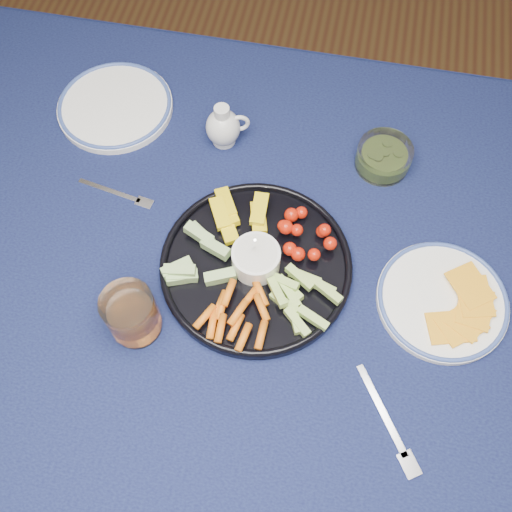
% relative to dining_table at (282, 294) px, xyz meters
% --- Properties ---
extents(dining_table, '(1.67, 1.07, 0.75)m').
position_rel_dining_table_xyz_m(dining_table, '(0.00, 0.00, 0.00)').
color(dining_table, '#4A2E18').
rests_on(dining_table, ground).
extents(crudite_platter, '(0.33, 0.33, 0.11)m').
position_rel_dining_table_xyz_m(crudite_platter, '(-0.05, 0.00, 0.11)').
color(crudite_platter, black).
rests_on(crudite_platter, dining_table).
extents(creamer_pitcher, '(0.08, 0.07, 0.09)m').
position_rel_dining_table_xyz_m(creamer_pitcher, '(-0.16, 0.26, 0.13)').
color(creamer_pitcher, silver).
rests_on(creamer_pitcher, dining_table).
extents(pickle_bowl, '(0.10, 0.10, 0.05)m').
position_rel_dining_table_xyz_m(pickle_bowl, '(0.14, 0.26, 0.11)').
color(pickle_bowl, white).
rests_on(pickle_bowl, dining_table).
extents(cheese_plate, '(0.22, 0.22, 0.03)m').
position_rel_dining_table_xyz_m(cheese_plate, '(0.27, 0.00, 0.10)').
color(cheese_plate, white).
rests_on(cheese_plate, dining_table).
extents(juice_tumbler, '(0.08, 0.08, 0.10)m').
position_rel_dining_table_xyz_m(juice_tumbler, '(-0.22, -0.14, 0.13)').
color(juice_tumbler, white).
rests_on(juice_tumbler, dining_table).
extents(fork_left, '(0.15, 0.04, 0.00)m').
position_rel_dining_table_xyz_m(fork_left, '(-0.32, 0.10, 0.09)').
color(fork_left, white).
rests_on(fork_left, dining_table).
extents(fork_right, '(0.11, 0.16, 0.00)m').
position_rel_dining_table_xyz_m(fork_right, '(0.20, -0.22, 0.09)').
color(fork_right, white).
rests_on(fork_right, dining_table).
extents(side_plate_extra, '(0.23, 0.23, 0.02)m').
position_rel_dining_table_xyz_m(side_plate_extra, '(-0.40, 0.30, 0.10)').
color(side_plate_extra, white).
rests_on(side_plate_extra, dining_table).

